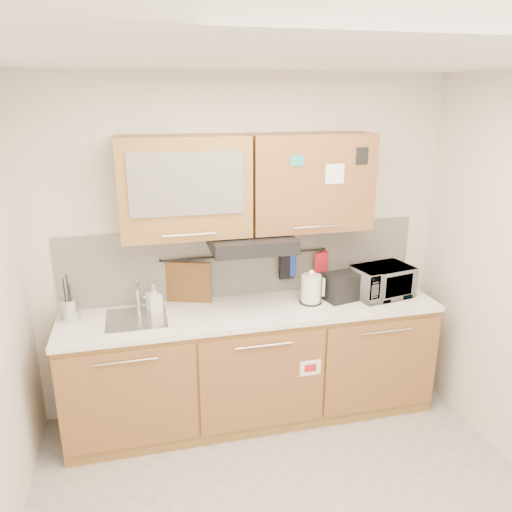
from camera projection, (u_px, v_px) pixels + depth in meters
ceiling at (318, 54)px, 2.10m from camera, size 3.20×3.20×0.00m
wall_back at (244, 248)px, 3.89m from camera, size 3.20×0.00×3.20m
base_cabinet at (253, 369)px, 3.88m from camera, size 2.80×0.64×0.88m
countertop at (253, 311)px, 3.72m from camera, size 2.82×0.62×0.04m
backsplash at (245, 261)px, 3.91m from camera, size 2.80×0.02×0.56m
upper_cabinets at (248, 184)px, 3.56m from camera, size 1.82×0.37×0.70m
range_hood at (251, 242)px, 3.62m from camera, size 0.60×0.46×0.10m
sink at (137, 319)px, 3.54m from camera, size 0.42×0.40×0.26m
utensil_rail at (246, 255)px, 3.86m from camera, size 1.30×0.02×0.02m
utensil_crock at (70, 309)px, 3.49m from camera, size 0.18×0.18×0.34m
kettle at (311, 290)px, 3.79m from camera, size 0.19×0.17×0.27m
toaster at (344, 286)px, 3.85m from camera, size 0.32×0.23×0.22m
microwave at (382, 282)px, 3.92m from camera, size 0.49×0.38×0.25m
soap_bottle at (154, 298)px, 3.64m from camera, size 0.12×0.12×0.21m
cutting_board at (189, 289)px, 3.81m from camera, size 0.34×0.14×0.43m
oven_mitt at (289, 265)px, 3.95m from camera, size 0.11×0.06×0.18m
dark_pouch at (287, 267)px, 3.95m from camera, size 0.13×0.05×0.19m
pot_holder at (321, 262)px, 4.01m from camera, size 0.13×0.07×0.16m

